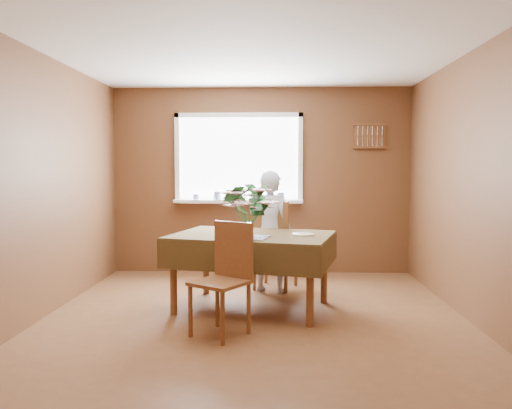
{
  "coord_description": "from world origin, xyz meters",
  "views": [
    {
      "loc": [
        0.2,
        -4.5,
        1.41
      ],
      "look_at": [
        0.0,
        0.55,
        1.05
      ],
      "focal_mm": 35.0,
      "sensor_mm": 36.0,
      "label": 1
    }
  ],
  "objects_px": {
    "seated_woman": "(270,231)",
    "dining_table": "(252,243)",
    "chair_far": "(273,242)",
    "flower_bouquet": "(248,205)",
    "chair_near": "(226,273)"
  },
  "relations": [
    {
      "from": "seated_woman",
      "to": "dining_table",
      "type": "bearing_deg",
      "value": 94.95
    },
    {
      "from": "dining_table",
      "to": "chair_far",
      "type": "bearing_deg",
      "value": 89.34
    },
    {
      "from": "dining_table",
      "to": "chair_far",
      "type": "relative_size",
      "value": 1.7
    },
    {
      "from": "chair_far",
      "to": "flower_bouquet",
      "type": "height_order",
      "value": "flower_bouquet"
    },
    {
      "from": "chair_near",
      "to": "flower_bouquet",
      "type": "bearing_deg",
      "value": 108.48
    },
    {
      "from": "chair_near",
      "to": "flower_bouquet",
      "type": "xyz_separation_m",
      "value": [
        0.16,
        0.58,
        0.54
      ]
    },
    {
      "from": "chair_far",
      "to": "dining_table",
      "type": "bearing_deg",
      "value": 94.57
    },
    {
      "from": "flower_bouquet",
      "to": "seated_woman",
      "type": "bearing_deg",
      "value": 76.72
    },
    {
      "from": "seated_woman",
      "to": "chair_near",
      "type": "bearing_deg",
      "value": 95.04
    },
    {
      "from": "chair_near",
      "to": "chair_far",
      "type": "bearing_deg",
      "value": 109.21
    },
    {
      "from": "dining_table",
      "to": "flower_bouquet",
      "type": "relative_size",
      "value": 3.25
    },
    {
      "from": "chair_far",
      "to": "flower_bouquet",
      "type": "xyz_separation_m",
      "value": [
        -0.24,
        -0.97,
        0.5
      ]
    },
    {
      "from": "dining_table",
      "to": "seated_woman",
      "type": "relative_size",
      "value": 1.27
    },
    {
      "from": "chair_near",
      "to": "seated_woman",
      "type": "xyz_separation_m",
      "value": [
        0.36,
        1.46,
        0.18
      ]
    },
    {
      "from": "chair_far",
      "to": "chair_near",
      "type": "relative_size",
      "value": 1.1
    }
  ]
}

